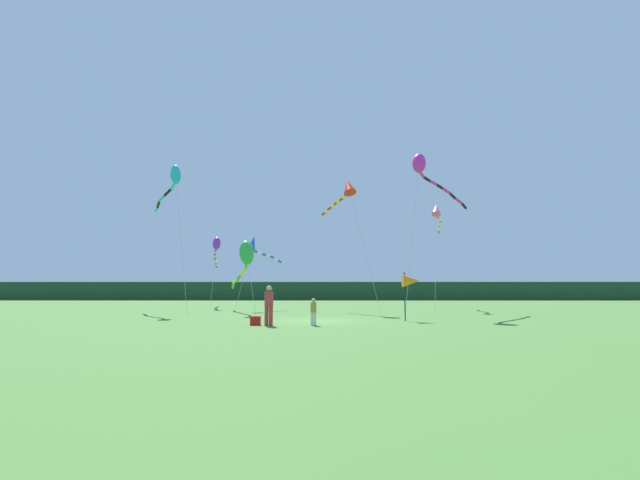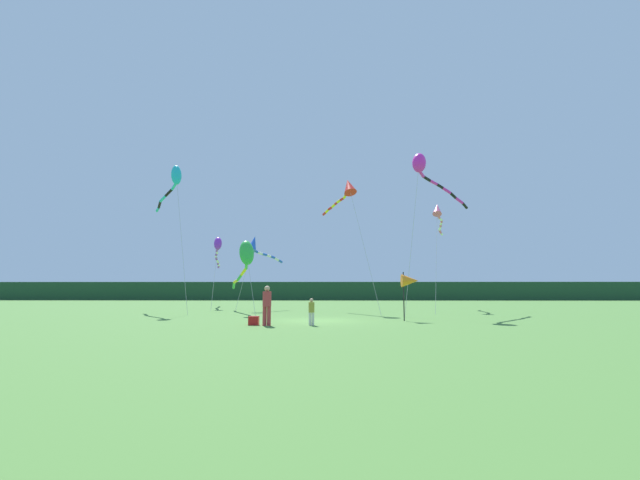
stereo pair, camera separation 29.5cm
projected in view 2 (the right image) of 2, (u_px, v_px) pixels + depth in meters
The scene contains 13 objects.
ground_plane at pixel (318, 321), 23.04m from camera, with size 120.00×120.00×0.00m, color #477533.
distant_treeline at pixel (324, 291), 67.90m from camera, with size 108.00×2.85×2.82m, color #1E4228.
person_adult at pixel (267, 303), 19.90m from camera, with size 0.40×0.40×1.83m.
person_child at pixel (312, 310), 20.04m from camera, with size 0.27×0.27×1.25m.
cooler_box at pixel (254, 321), 20.12m from camera, with size 0.47×0.36×0.41m, color red.
banner_flag_pole at pixel (410, 281), 23.06m from camera, with size 0.90×0.70×2.59m.
kite_magenta at pixel (424, 169), 29.09m from camera, with size 6.17×6.54×10.75m.
kite_rainbow at pixel (438, 214), 35.96m from camera, with size 3.34×9.79×8.89m.
kite_purple at pixel (218, 248), 39.90m from camera, with size 2.58×11.69×6.54m.
kite_cyan at pixel (174, 181), 32.40m from camera, with size 5.30×7.19×10.94m.
kite_green at pixel (245, 257), 29.55m from camera, with size 3.38×8.65×5.08m.
kite_blue at pixel (256, 245), 34.94m from camera, with size 3.06×4.92×6.10m.
kite_red at pixel (347, 189), 33.20m from camera, with size 3.92×8.14×10.28m.
Camera 2 is at (0.52, -23.37, 1.66)m, focal length 24.19 mm.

